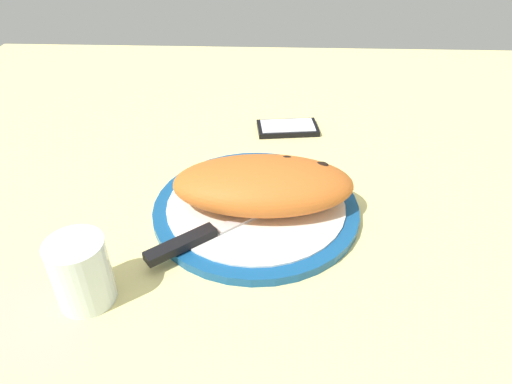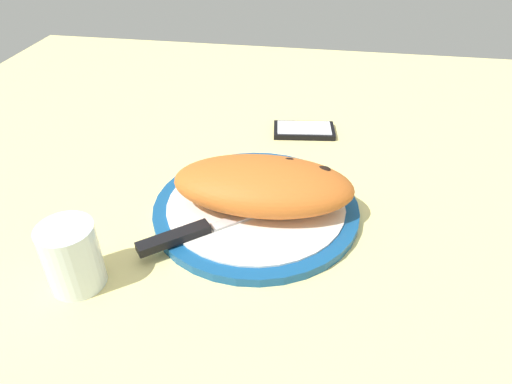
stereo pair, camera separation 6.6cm
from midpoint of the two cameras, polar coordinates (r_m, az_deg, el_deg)
ground_plane at (r=69.08cm, az=-2.74°, el=-3.56°), size 150.00×150.00×3.00cm
plate at (r=67.67cm, az=-2.79°, el=-2.06°), size 29.91×29.91×1.62cm
calzone at (r=65.47cm, az=-1.97°, el=1.02°), size 26.01×13.73×6.62cm
fork at (r=73.91cm, az=-2.92°, el=2.52°), size 15.92×5.08×0.40cm
knife at (r=61.64cm, az=-9.90°, el=-5.44°), size 18.67×15.87×1.20cm
smartphone at (r=89.36cm, az=1.79°, el=7.85°), size 12.13×7.60×1.16cm
water_glass at (r=58.05cm, az=-23.76°, el=-9.57°), size 6.64×6.64×8.56cm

